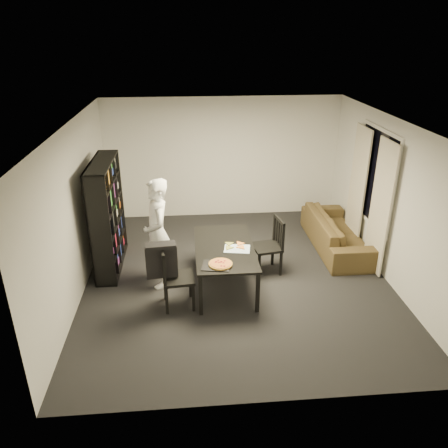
{
  "coord_description": "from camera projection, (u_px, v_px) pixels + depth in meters",
  "views": [
    {
      "loc": [
        -0.77,
        -6.37,
        3.87
      ],
      "look_at": [
        -0.22,
        -0.13,
        1.05
      ],
      "focal_mm": 35.0,
      "sensor_mm": 36.0,
      "label": 1
    }
  ],
  "objects": [
    {
      "name": "window_frame",
      "position": [
        375.0,
        177.0,
        7.56
      ],
      "size": [
        0.03,
        1.52,
        1.72
      ],
      "primitive_type": "cube",
      "color": "white",
      "rests_on": "room"
    },
    {
      "name": "chair_right",
      "position": [
        272.0,
        242.0,
        7.4
      ],
      "size": [
        0.53,
        0.53,
        0.98
      ],
      "rotation": [
        0.0,
        0.0,
        -1.4
      ],
      "color": "black",
      "rests_on": "room"
    },
    {
      "name": "curtain_left",
      "position": [
        380.0,
        208.0,
        7.22
      ],
      "size": [
        0.03,
        0.7,
        2.25
      ],
      "primitive_type": "cube",
      "color": "beige",
      "rests_on": "room"
    },
    {
      "name": "baking_tray",
      "position": [
        216.0,
        266.0,
        6.36
      ],
      "size": [
        0.45,
        0.39,
        0.01
      ],
      "primitive_type": "cube",
      "rotation": [
        0.0,
        0.0,
        -0.18
      ],
      "color": "black",
      "rests_on": "dining_table"
    },
    {
      "name": "pizza_slices",
      "position": [
        235.0,
        245.0,
        6.93
      ],
      "size": [
        0.46,
        0.43,
        0.01
      ],
      "primitive_type": null,
      "rotation": [
        0.0,
        0.0,
        0.4
      ],
      "color": "#B68739",
      "rests_on": "dining_table"
    },
    {
      "name": "sofa",
      "position": [
        337.0,
        232.0,
        8.31
      ],
      "size": [
        0.85,
        2.16,
        0.63
      ],
      "primitive_type": "imported",
      "rotation": [
        0.0,
        0.0,
        1.57
      ],
      "color": "#42381A",
      "rests_on": "room"
    },
    {
      "name": "chair_left",
      "position": [
        172.0,
        273.0,
        6.43
      ],
      "size": [
        0.5,
        0.5,
        0.99
      ],
      "rotation": [
        0.0,
        0.0,
        1.67
      ],
      "color": "black",
      "rests_on": "room"
    },
    {
      "name": "room",
      "position": [
        237.0,
        206.0,
        6.9
      ],
      "size": [
        5.01,
        5.51,
        2.61
      ],
      "color": "black",
      "rests_on": "ground"
    },
    {
      "name": "window_pane",
      "position": [
        376.0,
        177.0,
        7.56
      ],
      "size": [
        0.02,
        1.4,
        1.6
      ],
      "primitive_type": "cube",
      "color": "black",
      "rests_on": "room"
    },
    {
      "name": "dining_table",
      "position": [
        225.0,
        250.0,
        6.94
      ],
      "size": [
        0.93,
        1.67,
        0.7
      ],
      "color": "black",
      "rests_on": "room"
    },
    {
      "name": "curtain_right",
      "position": [
        358.0,
        187.0,
        8.17
      ],
      "size": [
        0.03,
        0.7,
        2.25
      ],
      "primitive_type": "cube",
      "color": "beige",
      "rests_on": "room"
    },
    {
      "name": "pepperoni_pizza",
      "position": [
        221.0,
        264.0,
        6.37
      ],
      "size": [
        0.35,
        0.35,
        0.03
      ],
      "rotation": [
        0.0,
        0.0,
        0.43
      ],
      "color": "#AB7C31",
      "rests_on": "dining_table"
    },
    {
      "name": "person",
      "position": [
        158.0,
        234.0,
        6.89
      ],
      "size": [
        0.57,
        0.74,
        1.8
      ],
      "primitive_type": "imported",
      "rotation": [
        0.0,
        0.0,
        -1.34
      ],
      "color": "white",
      "rests_on": "room"
    },
    {
      "name": "bookshelf",
      "position": [
        107.0,
        216.0,
        7.42
      ],
      "size": [
        0.35,
        1.5,
        1.9
      ],
      "primitive_type": "cube",
      "color": "black",
      "rests_on": "room"
    },
    {
      "name": "kitchen_towel",
      "position": [
        237.0,
        249.0,
        6.85
      ],
      "size": [
        0.45,
        0.36,
        0.01
      ],
      "primitive_type": "cube",
      "rotation": [
        0.0,
        0.0,
        -0.17
      ],
      "color": "silver",
      "rests_on": "dining_table"
    },
    {
      "name": "draped_jacket",
      "position": [
        161.0,
        259.0,
        6.31
      ],
      "size": [
        0.46,
        0.23,
        0.55
      ],
      "rotation": [
        0.0,
        0.0,
        1.67
      ],
      "color": "black",
      "rests_on": "chair_left"
    }
  ]
}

